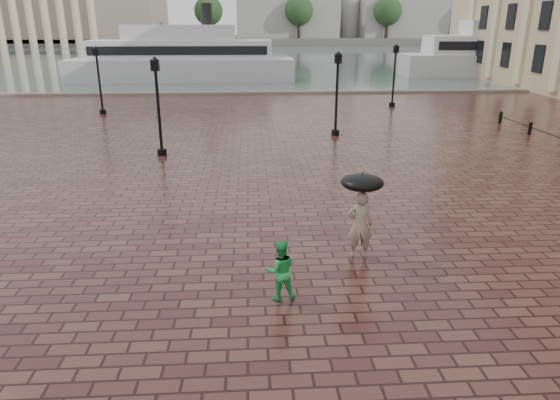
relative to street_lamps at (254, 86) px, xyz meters
name	(u,v)px	position (x,y,z in m)	size (l,w,h in m)	color
ground	(313,235)	(1.50, -17.50, -2.33)	(300.00, 300.00, 0.00)	#391B1A
harbour_water	(257,55)	(1.50, 74.50, -2.33)	(240.00, 240.00, 0.00)	#475257
quay_edge	(269,94)	(1.50, 14.50, -2.33)	(80.00, 0.60, 0.30)	slate
far_shore	(254,40)	(1.50, 142.50, -1.33)	(300.00, 60.00, 2.00)	#4C4C47
distant_skyline	(408,12)	(49.64, 132.50, 7.13)	(102.50, 22.00, 33.00)	gray
far_trees	(254,11)	(1.50, 120.50, 7.09)	(188.00, 8.00, 13.50)	#2D2119
street_lamps	(254,86)	(0.00, 0.00, 0.00)	(21.44, 14.44, 4.40)	black
adult_pedestrian	(360,225)	(2.54, -18.98, -1.40)	(0.67, 0.44, 1.84)	gray
child_pedestrian	(280,271)	(0.32, -21.02, -1.62)	(0.69, 0.54, 1.42)	green
ferry_near	(182,58)	(-7.58, 25.93, 0.08)	(24.40, 5.98, 7.99)	silver
ferry_far	(516,54)	(31.37, 28.58, 0.29)	(26.86, 8.16, 8.69)	silver
umbrella	(362,183)	(2.54, -18.98, -0.24)	(1.10, 1.10, 1.18)	black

